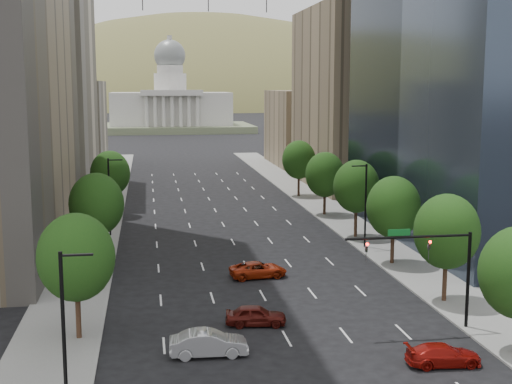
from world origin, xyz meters
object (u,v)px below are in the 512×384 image
car_maroon (256,315)px  car_silver (209,343)px  capitol (171,108)px  car_red_far (258,270)px  traffic_signal (436,259)px  car_red_near (443,355)px

car_maroon → car_silver: car_silver is taller
capitol → car_red_far: size_ratio=11.64×
traffic_signal → capitol: size_ratio=0.15×
capitol → car_maroon: 216.90m
car_red_near → car_silver: 14.67m
capitol → car_maroon: size_ratio=13.73×
traffic_signal → car_silver: (-16.07, -2.21, -4.35)m
traffic_signal → car_red_near: bearing=-107.5°
capitol → car_red_far: (0.50, -204.25, -7.86)m
car_maroon → car_red_far: (2.17, 12.50, -0.03)m
car_red_near → car_red_far: (-8.14, 21.44, 0.04)m
capitol → car_red_near: size_ratio=12.89×
capitol → car_red_near: capitol is taller
traffic_signal → car_red_far: (-10.03, 15.46, -4.46)m
traffic_signal → capitol: bearing=92.7°
traffic_signal → car_maroon: traffic_signal is taller
traffic_signal → car_red_far: 18.96m
traffic_signal → car_maroon: size_ratio=2.09×
capitol → car_maroon: (-1.68, -216.75, -7.83)m
car_maroon → car_silver: bearing=150.6°
car_red_near → traffic_signal: bearing=-14.4°
car_red_near → car_maroon: car_maroon is taller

